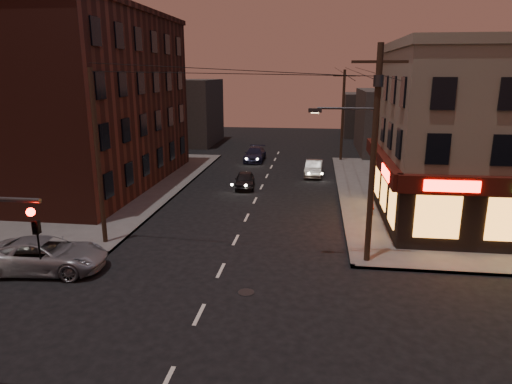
% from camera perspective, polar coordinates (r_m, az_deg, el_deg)
% --- Properties ---
extents(ground, '(120.00, 120.00, 0.00)m').
position_cam_1_polar(ground, '(18.06, -7.11, -14.96)').
color(ground, black).
rests_on(ground, ground).
extents(sidewalk_ne, '(24.00, 28.00, 0.15)m').
position_cam_1_polar(sidewalk_ne, '(37.88, 28.65, -0.57)').
color(sidewalk_ne, '#514F4C').
rests_on(sidewalk_ne, ground).
extents(sidewalk_nw, '(24.00, 28.00, 0.15)m').
position_cam_1_polar(sidewalk_nw, '(41.65, -24.90, 1.13)').
color(sidewalk_nw, '#514F4C').
rests_on(sidewalk_nw, ground).
extents(brick_apartment, '(12.00, 20.00, 13.00)m').
position_cam_1_polar(brick_apartment, '(38.97, -21.52, 10.44)').
color(brick_apartment, '#4D2119').
rests_on(brick_apartment, sidewalk_nw).
extents(bg_building_ne_a, '(10.00, 12.00, 7.00)m').
position_cam_1_polar(bg_building_ne_a, '(54.31, 18.07, 8.34)').
color(bg_building_ne_a, '#3F3D3A').
rests_on(bg_building_ne_a, ground).
extents(bg_building_nw, '(9.00, 10.00, 8.00)m').
position_cam_1_polar(bg_building_nw, '(59.86, -9.35, 9.88)').
color(bg_building_nw, '#3F3D3A').
rests_on(bg_building_nw, ground).
extents(bg_building_ne_b, '(8.00, 8.00, 6.00)m').
position_cam_1_polar(bg_building_ne_b, '(67.85, 14.27, 9.33)').
color(bg_building_ne_b, '#3F3D3A').
rests_on(bg_building_ne_b, ground).
extents(utility_pole_main, '(4.20, 0.44, 10.00)m').
position_cam_1_polar(utility_pole_main, '(21.33, 14.25, 5.80)').
color(utility_pole_main, '#382619').
rests_on(utility_pole_main, sidewalk_ne).
extents(utility_pole_far, '(0.26, 0.26, 9.00)m').
position_cam_1_polar(utility_pole_far, '(47.41, 10.78, 9.36)').
color(utility_pole_far, '#382619').
rests_on(utility_pole_far, sidewalk_ne).
extents(utility_pole_west, '(0.24, 0.24, 9.00)m').
position_cam_1_polar(utility_pole_west, '(24.63, -19.13, 3.97)').
color(utility_pole_west, '#382619').
rests_on(utility_pole_west, sidewalk_nw).
extents(suv_cross, '(5.78, 3.09, 1.55)m').
position_cam_1_polar(suv_cross, '(23.28, -24.87, -7.16)').
color(suv_cross, gray).
rests_on(suv_cross, ground).
extents(sedan_near, '(1.88, 3.83, 1.26)m').
position_cam_1_polar(sedan_near, '(36.14, -1.41, 1.51)').
color(sedan_near, black).
rests_on(sedan_near, ground).
extents(sedan_mid, '(1.70, 4.23, 1.37)m').
position_cam_1_polar(sedan_mid, '(40.65, 7.26, 2.97)').
color(sedan_mid, '#65635E').
rests_on(sedan_mid, ground).
extents(sedan_far, '(1.95, 4.78, 1.39)m').
position_cam_1_polar(sedan_far, '(47.14, -0.14, 4.73)').
color(sedan_far, '#191A33').
rests_on(sedan_far, ground).
extents(fire_hydrant, '(0.37, 0.37, 0.82)m').
position_cam_1_polar(fire_hydrant, '(29.64, 14.22, -2.00)').
color(fire_hydrant, maroon).
rests_on(fire_hydrant, sidewalk_ne).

